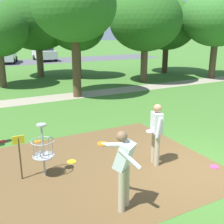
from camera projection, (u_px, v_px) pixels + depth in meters
The scene contains 19 objects.
ground_plane at pixel (195, 169), 7.45m from camera, with size 160.00×160.00×0.00m, color #3D6B28.
dirt_tee_pad at pixel (104, 166), 7.62m from camera, with size 5.72×5.19×0.01m, color brown.
disc_golf_basket at pixel (41, 149), 6.90m from camera, with size 0.98×0.58×1.39m.
player_foreground_watching at pixel (123, 165), 5.55m from camera, with size 0.57×1.14×1.71m.
player_throwing at pixel (156, 131), 7.48m from camera, with size 0.43×0.49×1.71m.
frisbee_near_basket at pixel (3, 141), 9.25m from camera, with size 0.24×0.24×0.02m, color red.
frisbee_far_left at pixel (214, 167), 7.55m from camera, with size 0.22×0.22×0.02m, color #E53D99.
frisbee_scattered_a at pixel (38, 141), 9.27m from camera, with size 0.21×0.21×0.02m, color orange.
frisbee_scattered_b at pixel (72, 162), 7.85m from camera, with size 0.25×0.25×0.02m, color gold.
tree_near_left at pixel (77, 27), 20.44m from camera, with size 4.10×4.10×5.47m.
tree_near_right at pixel (74, 6), 14.10m from camera, with size 4.32×4.32×6.58m.
tree_mid_left at pixel (217, 16), 20.03m from camera, with size 5.10×5.10×6.67m.
tree_mid_center at pixel (37, 19), 20.60m from camera, with size 5.47×5.47×6.66m.
tree_far_left at pixel (167, 25), 22.81m from camera, with size 4.84×4.84×6.01m.
tree_far_center at pixel (145, 20), 18.58m from camera, with size 4.88×4.88×6.25m.
parking_lot_strip at pixel (15, 63), 30.96m from camera, with size 36.00×6.00×0.01m, color #4C4C51.
parked_car_center_left at pixel (6, 54), 30.36m from camera, with size 2.80×4.52×1.84m.
parked_car_center_right at pixel (44, 53), 32.64m from camera, with size 2.11×4.27×1.84m.
gravel_path at pixel (71, 96), 15.58m from camera, with size 40.00×1.54×0.00m, color gray.
Camera 1 is at (-5.12, -4.86, 3.60)m, focal length 44.71 mm.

